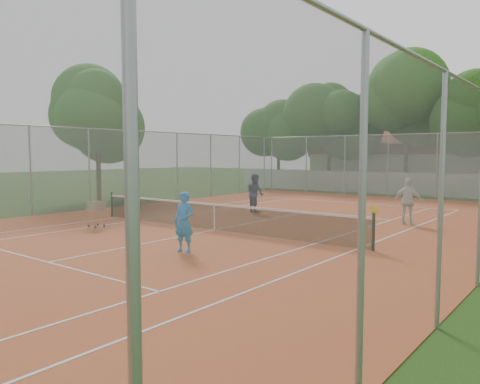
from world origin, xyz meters
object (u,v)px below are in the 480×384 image
Objects in this scene: player_far_right at (408,201)px; ball_hopper at (96,213)px; player_near at (184,222)px; player_far_left at (255,193)px; tennis_net at (214,217)px; clubhouse at (416,160)px.

player_far_right reaches higher than ball_hopper.
player_near is 0.93× the size of player_far_left.
player_near is at bearing -61.56° from tennis_net.
clubhouse is 9.70× the size of player_near.
ball_hopper is at bearing -93.48° from clubhouse.
player_far_right is (6.94, 0.55, -0.00)m from player_far_left.
player_far_left is at bearing 102.90° from player_near.
tennis_net is 5.43m from player_far_left.
ball_hopper is at bearing 157.71° from player_near.
clubhouse is 32.64m from player_near.
player_far_right reaches higher than tennis_net.
tennis_net is 7.02× the size of player_near.
clubhouse is 15.39× the size of ball_hopper.
player_far_right is (7.05, -23.38, -1.27)m from clubhouse.
player_near is at bearing 58.78° from player_far_right.
player_near reaches higher than ball_hopper.
player_near is at bearing 137.26° from player_far_left.
tennis_net is 6.55× the size of player_far_left.
player_near is 5.86m from ball_hopper.
player_near is 1.59× the size of ball_hopper.
clubhouse is (-2.00, 29.00, 1.69)m from tennis_net.
clubhouse reaches higher than ball_hopper.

